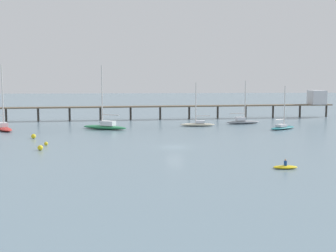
{
  "coord_description": "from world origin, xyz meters",
  "views": [
    {
      "loc": [
        -5.6,
        -66.23,
        10.86
      ],
      "look_at": [
        0.0,
        15.08,
        1.5
      ],
      "focal_mm": 47.73,
      "sensor_mm": 36.0,
      "label": 1
    }
  ],
  "objects_px": {
    "sailboat_green": "(105,125)",
    "mooring_buoy_near": "(34,136)",
    "dinghy_yellow": "(285,167)",
    "pier": "(224,103)",
    "sailboat_teal": "(283,127)",
    "sailboat_red": "(3,127)",
    "sailboat_gray": "(243,121)",
    "mooring_buoy_outer": "(46,144)",
    "mooring_buoy_inner": "(40,148)",
    "sailboat_cream": "(198,123)"
  },
  "relations": [
    {
      "from": "sailboat_cream",
      "to": "mooring_buoy_inner",
      "type": "bearing_deg",
      "value": -132.95
    },
    {
      "from": "mooring_buoy_near",
      "to": "sailboat_teal",
      "type": "bearing_deg",
      "value": 12.06
    },
    {
      "from": "sailboat_cream",
      "to": "mooring_buoy_outer",
      "type": "relative_size",
      "value": 16.22
    },
    {
      "from": "sailboat_green",
      "to": "dinghy_yellow",
      "type": "xyz_separation_m",
      "value": [
        23.62,
        -39.53,
        -0.55
      ]
    },
    {
      "from": "sailboat_teal",
      "to": "dinghy_yellow",
      "type": "height_order",
      "value": "sailboat_teal"
    },
    {
      "from": "pier",
      "to": "dinghy_yellow",
      "type": "distance_m",
      "value": 60.89
    },
    {
      "from": "dinghy_yellow",
      "to": "mooring_buoy_outer",
      "type": "relative_size",
      "value": 5.07
    },
    {
      "from": "mooring_buoy_near",
      "to": "sailboat_red",
      "type": "bearing_deg",
      "value": 125.3
    },
    {
      "from": "sailboat_red",
      "to": "sailboat_gray",
      "type": "height_order",
      "value": "sailboat_red"
    },
    {
      "from": "sailboat_green",
      "to": "mooring_buoy_near",
      "type": "relative_size",
      "value": 15.91
    },
    {
      "from": "sailboat_red",
      "to": "mooring_buoy_outer",
      "type": "distance_m",
      "value": 23.42
    },
    {
      "from": "mooring_buoy_inner",
      "to": "sailboat_green",
      "type": "bearing_deg",
      "value": 72.95
    },
    {
      "from": "sailboat_red",
      "to": "mooring_buoy_near",
      "type": "relative_size",
      "value": 16.05
    },
    {
      "from": "pier",
      "to": "mooring_buoy_outer",
      "type": "relative_size",
      "value": 156.63
    },
    {
      "from": "sailboat_cream",
      "to": "sailboat_gray",
      "type": "distance_m",
      "value": 11.31
    },
    {
      "from": "sailboat_gray",
      "to": "mooring_buoy_near",
      "type": "xyz_separation_m",
      "value": [
        -41.23,
        -20.4,
        -0.24
      ]
    },
    {
      "from": "dinghy_yellow",
      "to": "mooring_buoy_near",
      "type": "height_order",
      "value": "dinghy_yellow"
    },
    {
      "from": "pier",
      "to": "sailboat_teal",
      "type": "relative_size",
      "value": 10.27
    },
    {
      "from": "mooring_buoy_near",
      "to": "mooring_buoy_outer",
      "type": "distance_m",
      "value": 8.53
    },
    {
      "from": "mooring_buoy_near",
      "to": "sailboat_green",
      "type": "bearing_deg",
      "value": 47.64
    },
    {
      "from": "sailboat_green",
      "to": "dinghy_yellow",
      "type": "relative_size",
      "value": 4.4
    },
    {
      "from": "pier",
      "to": "sailboat_red",
      "type": "bearing_deg",
      "value": -156.17
    },
    {
      "from": "pier",
      "to": "mooring_buoy_near",
      "type": "height_order",
      "value": "pier"
    },
    {
      "from": "sailboat_gray",
      "to": "dinghy_yellow",
      "type": "height_order",
      "value": "sailboat_gray"
    },
    {
      "from": "pier",
      "to": "sailboat_red",
      "type": "xyz_separation_m",
      "value": [
        -48.23,
        -21.3,
        -3.06
      ]
    },
    {
      "from": "dinghy_yellow",
      "to": "mooring_buoy_inner",
      "type": "height_order",
      "value": "dinghy_yellow"
    },
    {
      "from": "sailboat_gray",
      "to": "mooring_buoy_inner",
      "type": "bearing_deg",
      "value": -138.87
    },
    {
      "from": "mooring_buoy_inner",
      "to": "mooring_buoy_outer",
      "type": "xyz_separation_m",
      "value": [
        -0.1,
        4.62,
        -0.1
      ]
    },
    {
      "from": "pier",
      "to": "sailboat_red",
      "type": "distance_m",
      "value": 52.81
    },
    {
      "from": "sailboat_red",
      "to": "sailboat_gray",
      "type": "relative_size",
      "value": 1.34
    },
    {
      "from": "sailboat_green",
      "to": "pier",
      "type": "bearing_deg",
      "value": 36.75
    },
    {
      "from": "sailboat_green",
      "to": "sailboat_cream",
      "type": "relative_size",
      "value": 1.38
    },
    {
      "from": "mooring_buoy_near",
      "to": "dinghy_yellow",
      "type": "bearing_deg",
      "value": -37.77
    },
    {
      "from": "sailboat_green",
      "to": "sailboat_teal",
      "type": "bearing_deg",
      "value": -3.9
    },
    {
      "from": "dinghy_yellow",
      "to": "mooring_buoy_outer",
      "type": "xyz_separation_m",
      "value": [
        -31.32,
        19.38,
        0.08
      ]
    },
    {
      "from": "pier",
      "to": "mooring_buoy_near",
      "type": "xyz_separation_m",
      "value": [
        -39.58,
        -33.52,
        -3.39
      ]
    },
    {
      "from": "sailboat_green",
      "to": "mooring_buoy_near",
      "type": "distance_m",
      "value": 16.84
    },
    {
      "from": "sailboat_green",
      "to": "sailboat_gray",
      "type": "bearing_deg",
      "value": 14.91
    },
    {
      "from": "sailboat_red",
      "to": "mooring_buoy_near",
      "type": "height_order",
      "value": "sailboat_red"
    },
    {
      "from": "sailboat_green",
      "to": "sailboat_gray",
      "type": "xyz_separation_m",
      "value": [
        29.88,
        7.96,
        -0.12
      ]
    },
    {
      "from": "sailboat_teal",
      "to": "mooring_buoy_outer",
      "type": "height_order",
      "value": "sailboat_teal"
    },
    {
      "from": "sailboat_red",
      "to": "sailboat_gray",
      "type": "xyz_separation_m",
      "value": [
        49.88,
        8.18,
        -0.09
      ]
    },
    {
      "from": "pier",
      "to": "sailboat_gray",
      "type": "relative_size",
      "value": 9.29
    },
    {
      "from": "pier",
      "to": "mooring_buoy_inner",
      "type": "relative_size",
      "value": 115.16
    },
    {
      "from": "sailboat_cream",
      "to": "sailboat_gray",
      "type": "xyz_separation_m",
      "value": [
        10.63,
        3.88,
        0.05
      ]
    },
    {
      "from": "sailboat_teal",
      "to": "mooring_buoy_inner",
      "type": "height_order",
      "value": "sailboat_teal"
    },
    {
      "from": "sailboat_cream",
      "to": "sailboat_gray",
      "type": "relative_size",
      "value": 0.96
    },
    {
      "from": "sailboat_red",
      "to": "sailboat_teal",
      "type": "xyz_separation_m",
      "value": [
        55.53,
        -2.2,
        -0.21
      ]
    },
    {
      "from": "pier",
      "to": "sailboat_gray",
      "type": "bearing_deg",
      "value": -82.82
    },
    {
      "from": "sailboat_cream",
      "to": "mooring_buoy_outer",
      "type": "bearing_deg",
      "value": -138.05
    }
  ]
}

